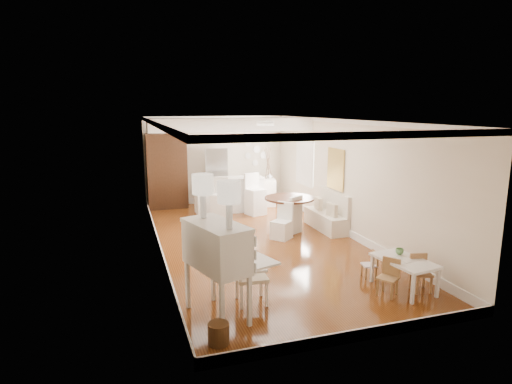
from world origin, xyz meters
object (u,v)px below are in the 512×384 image
kids_chair_c (421,273)px  fridge (227,176)px  gustavian_armchair (251,276)px  breakfast_counter (229,195)px  kids_chair_a (388,277)px  bar_stool_right (255,194)px  slip_chair_far (289,214)px  kids_chair_b (369,265)px  dining_table (289,214)px  secretary_bureau (217,271)px  bar_stool_left (219,199)px  slip_chair_near (282,221)px  kids_table (404,274)px  wicker_basket (219,334)px  pantry_cabinet (167,171)px  sideboard (268,191)px

kids_chair_c → fridge: bearing=112.5°
gustavian_armchair → breakfast_counter: breakfast_counter is taller
kids_chair_a → bar_stool_right: bar_stool_right is taller
slip_chair_far → fridge: size_ratio=0.52×
kids_chair_b → dining_table: (-0.22, 3.34, 0.17)m
secretary_bureau → slip_chair_far: secretary_bureau is taller
bar_stool_left → gustavian_armchair: bearing=-81.7°
slip_chair_far → secretary_bureau: bearing=25.0°
kids_chair_a → bar_stool_left: 5.83m
secretary_bureau → gustavian_armchair: bearing=7.6°
dining_table → fridge: bearing=102.5°
kids_chair_a → slip_chair_near: (-0.55, 3.46, 0.12)m
kids_table → breakfast_counter: 6.52m
kids_chair_b → bar_stool_left: 5.16m
wicker_basket → breakfast_counter: 7.34m
gustavian_armchair → breakfast_counter: (1.16, 6.03, 0.06)m
kids_chair_b → kids_chair_c: size_ratio=0.81×
slip_chair_far → gustavian_armchair: bearing=29.7°
pantry_cabinet → sideboard: (3.13, -0.51, -0.73)m
kids_chair_c → breakfast_counter: breakfast_counter is taller
kids_table → bar_stool_left: 5.83m
pantry_cabinet → kids_chair_c: bearing=-65.8°
slip_chair_near → breakfast_counter: 3.06m
kids_table → bar_stool_left: bar_stool_left is taller
kids_chair_a → dining_table: (-0.11, 4.09, 0.11)m
secretary_bureau → kids_table: size_ratio=1.35×
kids_chair_b → bar_stool_right: bar_stool_right is taller
gustavian_armchair → wicker_basket: size_ratio=3.13×
dining_table → bar_stool_right: 1.84m
wicker_basket → kids_chair_a: 3.07m
wicker_basket → kids_chair_a: bearing=11.2°
secretary_bureau → pantry_cabinet: (0.09, 7.41, 0.42)m
kids_table → slip_chair_near: bearing=106.0°
kids_chair_b → slip_chair_near: slip_chair_near is taller
wicker_basket → dining_table: 5.51m
sideboard → bar_stool_right: bearing=-112.7°
wicker_basket → pantry_cabinet: bearing=88.3°
dining_table → bar_stool_left: bar_stool_left is taller
sideboard → gustavian_armchair: bearing=-99.8°
kids_chair_b → slip_chair_near: size_ratio=0.60×
dining_table → slip_chair_far: 0.18m
wicker_basket → slip_chair_far: 5.35m
breakfast_counter → bar_stool_right: (0.64, -0.58, 0.09)m
kids_chair_b → kids_chair_c: 0.93m
slip_chair_far → kids_table: bearing=68.9°
kids_chair_b → dining_table: bearing=-167.4°
kids_chair_b → wicker_basket: bearing=-58.0°
dining_table → gustavian_armchair: bearing=-120.3°
secretary_bureau → sideboard: (3.22, 6.90, -0.31)m
slip_chair_near → wicker_basket: bearing=-71.8°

